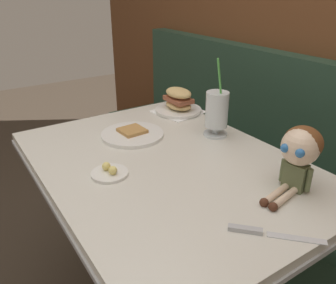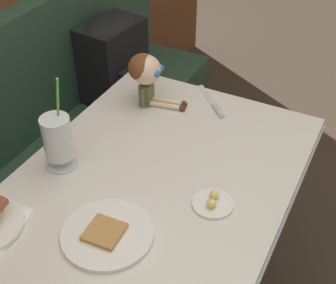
{
  "view_description": "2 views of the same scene",
  "coord_description": "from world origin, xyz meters",
  "px_view_note": "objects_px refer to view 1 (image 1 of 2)",
  "views": [
    {
      "loc": [
        0.88,
        -0.4,
        1.31
      ],
      "look_at": [
        0.01,
        0.17,
        0.82
      ],
      "focal_mm": 37.0,
      "sensor_mm": 36.0,
      "label": 1
    },
    {
      "loc": [
        -0.92,
        -0.34,
        1.72
      ],
      "look_at": [
        0.13,
        0.19,
        0.79
      ],
      "focal_mm": 50.13,
      "sensor_mm": 36.0,
      "label": 2
    }
  ],
  "objects_px": {
    "sandwich_plate": "(178,103)",
    "butter_knife": "(259,232)",
    "toast_plate": "(132,134)",
    "seated_doll": "(300,150)",
    "butter_saucer": "(110,172)",
    "milkshake_glass": "(217,111)"
  },
  "relations": [
    {
      "from": "butter_saucer",
      "to": "seated_doll",
      "type": "relative_size",
      "value": 0.53
    },
    {
      "from": "sandwich_plate",
      "to": "seated_doll",
      "type": "xyz_separation_m",
      "value": [
        0.74,
        -0.1,
        0.08
      ]
    },
    {
      "from": "toast_plate",
      "to": "seated_doll",
      "type": "distance_m",
      "value": 0.66
    },
    {
      "from": "butter_saucer",
      "to": "toast_plate",
      "type": "bearing_deg",
      "value": 138.36
    },
    {
      "from": "sandwich_plate",
      "to": "seated_doll",
      "type": "bearing_deg",
      "value": -7.45
    },
    {
      "from": "toast_plate",
      "to": "sandwich_plate",
      "type": "distance_m",
      "value": 0.34
    },
    {
      "from": "butter_knife",
      "to": "seated_doll",
      "type": "relative_size",
      "value": 0.81
    },
    {
      "from": "butter_knife",
      "to": "seated_doll",
      "type": "xyz_separation_m",
      "value": [
        -0.09,
        0.24,
        0.12
      ]
    },
    {
      "from": "butter_saucer",
      "to": "butter_knife",
      "type": "relative_size",
      "value": 0.66
    },
    {
      "from": "milkshake_glass",
      "to": "butter_saucer",
      "type": "distance_m",
      "value": 0.5
    },
    {
      "from": "toast_plate",
      "to": "seated_doll",
      "type": "relative_size",
      "value": 1.1
    },
    {
      "from": "sandwich_plate",
      "to": "butter_knife",
      "type": "relative_size",
      "value": 1.26
    },
    {
      "from": "toast_plate",
      "to": "butter_knife",
      "type": "bearing_deg",
      "value": -1.62
    },
    {
      "from": "butter_saucer",
      "to": "seated_doll",
      "type": "bearing_deg",
      "value": 48.41
    },
    {
      "from": "toast_plate",
      "to": "sandwich_plate",
      "type": "height_order",
      "value": "sandwich_plate"
    },
    {
      "from": "sandwich_plate",
      "to": "butter_saucer",
      "type": "relative_size",
      "value": 1.93
    },
    {
      "from": "toast_plate",
      "to": "milkshake_glass",
      "type": "height_order",
      "value": "milkshake_glass"
    },
    {
      "from": "toast_plate",
      "to": "butter_saucer",
      "type": "relative_size",
      "value": 2.08
    },
    {
      "from": "milkshake_glass",
      "to": "sandwich_plate",
      "type": "height_order",
      "value": "milkshake_glass"
    },
    {
      "from": "milkshake_glass",
      "to": "butter_knife",
      "type": "relative_size",
      "value": 1.72
    },
    {
      "from": "sandwich_plate",
      "to": "butter_knife",
      "type": "distance_m",
      "value": 0.89
    },
    {
      "from": "sandwich_plate",
      "to": "butter_knife",
      "type": "xyz_separation_m",
      "value": [
        0.83,
        -0.34,
        -0.04
      ]
    }
  ]
}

